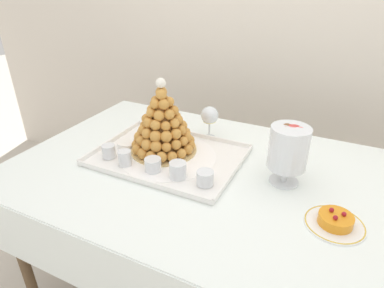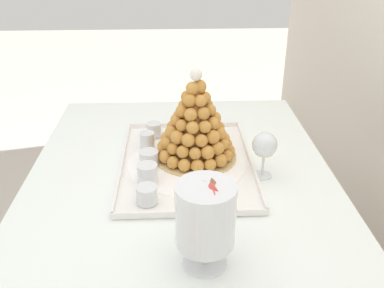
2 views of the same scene
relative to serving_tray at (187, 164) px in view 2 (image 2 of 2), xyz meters
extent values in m
cylinder|color=brown|center=(-0.48, -0.42, -0.41)|extent=(0.04, 0.04, 0.77)
cylinder|color=brown|center=(-0.48, 0.38, -0.41)|extent=(0.04, 0.04, 0.77)
cube|color=brown|center=(0.27, -0.02, -0.02)|extent=(1.63, 0.92, 0.02)
cube|color=white|center=(0.27, -0.02, -0.01)|extent=(1.69, 0.98, 0.00)
cube|color=white|center=(0.27, -0.51, -0.13)|extent=(1.69, 0.01, 0.23)
cube|color=white|center=(0.27, 0.47, -0.13)|extent=(1.69, 0.01, 0.23)
cube|color=white|center=(-0.57, -0.02, -0.13)|extent=(0.01, 0.98, 0.23)
cube|color=white|center=(0.00, 0.00, 0.00)|extent=(0.57, 0.42, 0.01)
cube|color=white|center=(0.00, -0.21, 0.01)|extent=(0.57, 0.01, 0.02)
cube|color=white|center=(0.00, 0.21, 0.01)|extent=(0.57, 0.01, 0.02)
cube|color=white|center=(-0.29, 0.00, 0.01)|extent=(0.01, 0.42, 0.02)
cube|color=white|center=(0.29, 0.00, 0.01)|extent=(0.01, 0.42, 0.02)
cylinder|color=white|center=(0.00, 0.00, 0.00)|extent=(0.39, 0.39, 0.00)
cylinder|color=tan|center=(-0.04, 0.03, 0.01)|extent=(0.28, 0.28, 0.01)
cone|color=#AD6F30|center=(-0.04, 0.03, 0.14)|extent=(0.19, 0.19, 0.26)
sphere|color=#C88739|center=(0.07, 0.03, 0.03)|extent=(0.04, 0.04, 0.04)
sphere|color=#CB8B3B|center=(0.06, 0.07, 0.03)|extent=(0.04, 0.04, 0.04)
sphere|color=#CA893A|center=(0.04, 0.11, 0.03)|extent=(0.04, 0.04, 0.04)
sphere|color=#C98839|center=(0.01, 0.13, 0.03)|extent=(0.04, 0.04, 0.04)
sphere|color=#C88739|center=(-0.03, 0.14, 0.03)|extent=(0.04, 0.04, 0.04)
sphere|color=#CC8B3B|center=(-0.07, 0.14, 0.03)|extent=(0.04, 0.04, 0.04)
sphere|color=#C9893A|center=(-0.11, 0.12, 0.03)|extent=(0.04, 0.04, 0.04)
sphere|color=#CC8B3B|center=(-0.14, 0.09, 0.03)|extent=(0.05, 0.05, 0.05)
sphere|color=#CA893A|center=(-0.15, 0.05, 0.03)|extent=(0.04, 0.04, 0.04)
sphere|color=#CA893A|center=(-0.15, 0.01, 0.03)|extent=(0.04, 0.04, 0.04)
sphere|color=gold|center=(-0.14, -0.03, 0.03)|extent=(0.04, 0.04, 0.04)
sphere|color=gold|center=(-0.11, -0.06, 0.03)|extent=(0.05, 0.05, 0.05)
sphere|color=gold|center=(-0.07, -0.08, 0.03)|extent=(0.04, 0.04, 0.04)
sphere|color=#C88739|center=(-0.03, -0.08, 0.03)|extent=(0.04, 0.04, 0.04)
sphere|color=gold|center=(0.01, -0.07, 0.03)|extent=(0.04, 0.04, 0.04)
sphere|color=#CB8A3B|center=(0.04, -0.04, 0.03)|extent=(0.04, 0.04, 0.04)
sphere|color=gold|center=(0.06, -0.01, 0.03)|extent=(0.04, 0.04, 0.04)
sphere|color=#CC8C3C|center=(0.05, 0.06, 0.07)|extent=(0.05, 0.05, 0.05)
sphere|color=#CA8A3A|center=(0.03, 0.10, 0.07)|extent=(0.04, 0.04, 0.04)
sphere|color=gold|center=(0.00, 0.12, 0.07)|extent=(0.04, 0.04, 0.04)
sphere|color=gold|center=(-0.04, 0.13, 0.07)|extent=(0.04, 0.04, 0.04)
sphere|color=#CB8B3B|center=(-0.08, 0.12, 0.07)|extent=(0.04, 0.04, 0.04)
sphere|color=#CA893A|center=(-0.11, 0.09, 0.07)|extent=(0.04, 0.04, 0.04)
sphere|color=#CB8B3B|center=(-0.13, 0.06, 0.07)|extent=(0.04, 0.04, 0.04)
sphere|color=#CB8B3B|center=(-0.14, 0.02, 0.07)|extent=(0.04, 0.04, 0.04)
sphere|color=gold|center=(-0.12, -0.02, 0.07)|extent=(0.05, 0.05, 0.05)
sphere|color=#CA8A3A|center=(-0.09, -0.05, 0.07)|extent=(0.04, 0.04, 0.04)
sphere|color=gold|center=(-0.06, -0.06, 0.07)|extent=(0.05, 0.05, 0.05)
sphere|color=#CA8A3A|center=(-0.02, -0.06, 0.07)|extent=(0.05, 0.05, 0.05)
sphere|color=#CA893A|center=(0.02, -0.04, 0.07)|extent=(0.04, 0.04, 0.04)
sphere|color=gold|center=(0.04, -0.01, 0.07)|extent=(0.04, 0.04, 0.04)
sphere|color=#CC8C3C|center=(0.05, 0.03, 0.07)|extent=(0.04, 0.04, 0.04)
sphere|color=#CA8A3A|center=(0.02, 0.08, 0.11)|extent=(0.05, 0.05, 0.05)
sphere|color=#CA8A3A|center=(-0.01, 0.11, 0.10)|extent=(0.04, 0.04, 0.04)
sphere|color=#CC8C3C|center=(-0.05, 0.11, 0.11)|extent=(0.04, 0.04, 0.04)
sphere|color=#C98839|center=(-0.09, 0.09, 0.10)|extent=(0.04, 0.04, 0.04)
sphere|color=gold|center=(-0.12, 0.06, 0.11)|extent=(0.04, 0.04, 0.04)
sphere|color=#CC8C3C|center=(-0.12, 0.02, 0.11)|extent=(0.04, 0.04, 0.04)
sphere|color=#CC8C3C|center=(-0.10, -0.02, 0.11)|extent=(0.04, 0.04, 0.04)
sphere|color=gold|center=(-0.07, -0.04, 0.11)|extent=(0.04, 0.04, 0.04)
sphere|color=#CA8A3B|center=(-0.03, -0.05, 0.10)|extent=(0.05, 0.05, 0.05)
sphere|color=gold|center=(0.01, -0.03, 0.10)|extent=(0.05, 0.05, 0.05)
sphere|color=gold|center=(0.03, 0.00, 0.11)|extent=(0.04, 0.04, 0.04)
sphere|color=#CA8A3A|center=(0.04, 0.05, 0.10)|extent=(0.04, 0.04, 0.04)
sphere|color=#CA8A3A|center=(-0.01, 0.09, 0.14)|extent=(0.04, 0.04, 0.04)
sphere|color=gold|center=(-0.05, 0.09, 0.14)|extent=(0.04, 0.04, 0.04)
sphere|color=gold|center=(-0.08, 0.08, 0.14)|extent=(0.04, 0.04, 0.04)
sphere|color=gold|center=(-0.10, 0.04, 0.14)|extent=(0.04, 0.04, 0.04)
sphere|color=#C98839|center=(-0.10, 0.01, 0.14)|extent=(0.04, 0.04, 0.04)
sphere|color=gold|center=(-0.07, -0.02, 0.14)|extent=(0.04, 0.04, 0.04)
sphere|color=gold|center=(-0.03, -0.03, 0.14)|extent=(0.04, 0.04, 0.04)
sphere|color=#C88739|center=(0.00, -0.01, 0.14)|extent=(0.04, 0.04, 0.04)
sphere|color=gold|center=(0.02, 0.02, 0.14)|extent=(0.04, 0.04, 0.04)
sphere|color=#CC8C3C|center=(0.02, 0.06, 0.14)|extent=(0.04, 0.04, 0.04)
sphere|color=#CC8C3C|center=(-0.03, 0.08, 0.18)|extent=(0.04, 0.04, 0.04)
sphere|color=#CA893A|center=(-0.07, 0.07, 0.18)|extent=(0.05, 0.05, 0.05)
sphere|color=#CB8B3B|center=(-0.09, 0.03, 0.18)|extent=(0.04, 0.04, 0.04)
sphere|color=gold|center=(-0.07, -0.01, 0.18)|extent=(0.04, 0.04, 0.04)
sphere|color=#C9893A|center=(-0.03, -0.01, 0.18)|extent=(0.04, 0.04, 0.04)
sphere|color=gold|center=(0.00, 0.01, 0.18)|extent=(0.04, 0.04, 0.04)
sphere|color=#CA893A|center=(0.00, 0.05, 0.18)|extent=(0.04, 0.04, 0.04)
sphere|color=#CC8C3C|center=(-0.05, 0.06, 0.22)|extent=(0.04, 0.04, 0.04)
sphere|color=#CB8A3B|center=(-0.07, 0.04, 0.22)|extent=(0.04, 0.04, 0.04)
sphere|color=#CA8A3A|center=(-0.05, 0.01, 0.22)|extent=(0.04, 0.04, 0.04)
sphere|color=#C98839|center=(-0.02, 0.01, 0.22)|extent=(0.04, 0.04, 0.04)
sphere|color=gold|center=(-0.01, 0.05, 0.22)|extent=(0.04, 0.04, 0.04)
sphere|color=#C98839|center=(-0.05, 0.04, 0.25)|extent=(0.05, 0.05, 0.05)
sphere|color=gold|center=(-0.03, 0.02, 0.25)|extent=(0.04, 0.04, 0.04)
sphere|color=white|center=(-0.04, 0.03, 0.29)|extent=(0.04, 0.04, 0.04)
cylinder|color=silver|center=(-0.21, -0.11, 0.03)|extent=(0.05, 0.05, 0.05)
cylinder|color=#F4EAC6|center=(-0.21, -0.11, 0.01)|extent=(0.05, 0.05, 0.02)
cylinder|color=white|center=(-0.21, -0.11, 0.03)|extent=(0.05, 0.05, 0.02)
sphere|color=brown|center=(-0.20, -0.12, 0.04)|extent=(0.02, 0.02, 0.02)
cylinder|color=silver|center=(-0.12, -0.13, 0.03)|extent=(0.05, 0.05, 0.06)
cylinder|color=#F4EAC6|center=(-0.12, -0.13, 0.02)|extent=(0.05, 0.05, 0.02)
cylinder|color=white|center=(-0.12, -0.13, 0.04)|extent=(0.05, 0.05, 0.02)
sphere|color=brown|center=(-0.11, -0.13, 0.05)|extent=(0.01, 0.01, 0.01)
cylinder|color=silver|center=(0.00, -0.12, 0.03)|extent=(0.06, 0.06, 0.05)
cylinder|color=#F4EAC6|center=(0.00, -0.12, 0.01)|extent=(0.06, 0.06, 0.02)
cylinder|color=white|center=(0.00, -0.12, 0.03)|extent=(0.06, 0.06, 0.01)
sphere|color=brown|center=(0.00, -0.12, 0.04)|extent=(0.02, 0.02, 0.02)
cylinder|color=silver|center=(0.11, -0.12, 0.03)|extent=(0.06, 0.06, 0.06)
cylinder|color=brown|center=(0.11, -0.12, 0.02)|extent=(0.06, 0.06, 0.02)
cylinder|color=#8C603D|center=(0.11, -0.12, 0.04)|extent=(0.06, 0.06, 0.02)
sphere|color=brown|center=(0.11, -0.12, 0.05)|extent=(0.02, 0.02, 0.02)
cylinder|color=silver|center=(0.22, -0.12, 0.03)|extent=(0.06, 0.06, 0.05)
cylinder|color=#F4EAC6|center=(0.22, -0.12, 0.01)|extent=(0.05, 0.05, 0.02)
cylinder|color=white|center=(0.22, -0.12, 0.03)|extent=(0.05, 0.05, 0.02)
sphere|color=brown|center=(0.22, -0.11, 0.04)|extent=(0.02, 0.02, 0.02)
cylinder|color=white|center=(-0.20, -0.01, 0.01)|extent=(0.09, 0.09, 0.02)
cylinder|color=#F2CC59|center=(-0.20, -0.01, 0.02)|extent=(0.08, 0.08, 0.00)
cylinder|color=white|center=(0.46, 0.03, 0.00)|extent=(0.10, 0.10, 0.01)
cylinder|color=white|center=(0.46, 0.03, 0.03)|extent=(0.02, 0.02, 0.06)
cylinder|color=white|center=(0.46, 0.03, 0.13)|extent=(0.14, 0.14, 0.15)
cylinder|color=pink|center=(0.48, 0.03, 0.08)|extent=(0.05, 0.05, 0.05)
cylinder|color=#D199D8|center=(0.46, 0.04, 0.08)|extent=(0.05, 0.05, 0.05)
cylinder|color=#D199D8|center=(0.46, 0.01, 0.08)|extent=(0.06, 0.05, 0.06)
cylinder|color=#F9A54C|center=(0.48, 0.04, 0.10)|extent=(0.05, 0.05, 0.04)
cylinder|color=#72B2E0|center=(0.45, 0.06, 0.10)|extent=(0.06, 0.05, 0.06)
cylinder|color=#D199D8|center=(0.44, 0.02, 0.10)|extent=(0.06, 0.05, 0.06)
cylinder|color=#D199D8|center=(0.48, 0.01, 0.10)|extent=(0.05, 0.05, 0.03)
cylinder|color=yellow|center=(0.47, 0.05, 0.12)|extent=(0.06, 0.05, 0.05)
cylinder|color=#E54C47|center=(0.43, 0.04, 0.12)|extent=(0.05, 0.05, 0.05)
cylinder|color=brown|center=(0.46, 0.01, 0.12)|extent=(0.05, 0.06, 0.03)
cylinder|color=brown|center=(0.49, 0.02, 0.12)|extent=(0.06, 0.05, 0.06)
cylinder|color=#9ED860|center=(0.46, 0.06, 0.15)|extent=(0.05, 0.06, 0.06)
cylinder|color=yellow|center=(0.43, 0.02, 0.15)|extent=(0.05, 0.05, 0.05)
cylinder|color=#72B2E0|center=(0.47, 0.00, 0.15)|extent=(0.06, 0.04, 0.06)
cylinder|color=yellow|center=(0.47, 0.03, 0.15)|extent=(0.07, 0.04, 0.07)
cylinder|color=brown|center=(0.44, 0.05, 0.17)|extent=(0.07, 0.05, 0.07)
cylinder|color=#E54C47|center=(0.45, 0.01, 0.17)|extent=(0.06, 0.05, 0.06)
cylinder|color=#E54C47|center=(0.47, 0.01, 0.17)|extent=(0.07, 0.06, 0.06)
cylinder|color=brown|center=(0.48, 0.05, 0.17)|extent=(0.05, 0.05, 0.04)
cylinder|color=brown|center=(0.45, 0.03, 0.19)|extent=(0.06, 0.05, 0.06)
cylinder|color=#E54C47|center=(0.46, 0.02, 0.19)|extent=(0.06, 0.05, 0.04)
cylinder|color=#E54C47|center=(0.49, 0.02, 0.19)|extent=(0.06, 0.06, 0.04)
cylinder|color=#E54C47|center=(0.46, 0.05, 0.19)|extent=(0.06, 0.05, 0.06)
cylinder|color=silver|center=(0.08, 0.24, 0.00)|extent=(0.06, 0.06, 0.00)
cylinder|color=silver|center=(0.08, 0.24, 0.03)|extent=(0.01, 0.01, 0.07)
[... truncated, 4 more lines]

